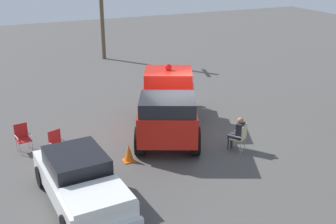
% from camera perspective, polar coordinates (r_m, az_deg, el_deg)
% --- Properties ---
extents(ground_plane, '(60.00, 60.00, 0.00)m').
position_cam_1_polar(ground_plane, '(16.79, 2.11, -3.40)').
color(ground_plane, '#514F4C').
extents(vintage_fire_truck, '(4.49, 6.31, 2.59)m').
position_cam_1_polar(vintage_fire_truck, '(16.81, 0.01, 1.06)').
color(vintage_fire_truck, black).
rests_on(vintage_fire_truck, ground).
extents(classic_hot_rod, '(2.18, 4.48, 1.46)m').
position_cam_1_polar(classic_hot_rod, '(12.62, -11.58, -8.93)').
color(classic_hot_rod, black).
rests_on(classic_hot_rod, ground).
extents(lawn_chair_near_truck, '(0.69, 0.69, 1.02)m').
position_cam_1_polar(lawn_chair_near_truck, '(15.72, 9.72, -3.13)').
color(lawn_chair_near_truck, '#B7BABF').
rests_on(lawn_chair_near_truck, ground).
extents(lawn_chair_by_car, '(0.64, 0.64, 1.02)m').
position_cam_1_polar(lawn_chair_by_car, '(15.47, -14.67, -3.97)').
color(lawn_chair_by_car, '#B7BABF').
rests_on(lawn_chair_by_car, ground).
extents(lawn_chair_spare, '(0.58, 0.58, 1.02)m').
position_cam_1_polar(lawn_chair_spare, '(16.39, -18.93, -2.99)').
color(lawn_chair_spare, '#B7BABF').
rests_on(lawn_chair_spare, ground).
extents(spectator_seated, '(0.62, 0.65, 1.29)m').
position_cam_1_polar(spectator_seated, '(15.72, 9.29, -2.68)').
color(spectator_seated, '#383842').
rests_on(spectator_seated, ground).
extents(utility_pole, '(0.59, 1.67, 7.24)m').
position_cam_1_polar(utility_pole, '(28.45, -8.95, 14.46)').
color(utility_pole, brown).
rests_on(utility_pole, ground).
extents(traffic_cone, '(0.40, 0.40, 0.64)m').
position_cam_1_polar(traffic_cone, '(14.92, -5.27, -5.49)').
color(traffic_cone, orange).
rests_on(traffic_cone, ground).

